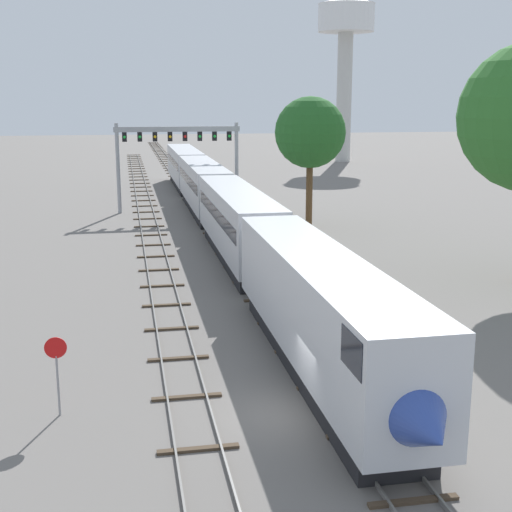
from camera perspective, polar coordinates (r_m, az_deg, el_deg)
name	(u,v)px	position (r m, az deg, el deg)	size (l,w,h in m)	color
ground_plane	(291,414)	(25.17, 2.91, -12.77)	(400.00, 400.00, 0.00)	slate
track_main	(189,192)	(83.10, -5.50, 5.23)	(2.60, 200.00, 0.16)	slate
track_near	(148,222)	(63.02, -8.79, 2.74)	(2.60, 160.00, 0.16)	slate
passenger_train	(217,201)	(57.86, -3.22, 4.53)	(3.04, 82.30, 4.80)	silver
signal_gantry	(178,146)	(68.53, -6.41, 8.92)	(12.10, 0.49, 8.59)	#999BA0
water_tower	(346,33)	(125.48, 7.35, 17.64)	(9.72, 9.72, 27.69)	beige
stop_sign	(57,365)	(25.26, -15.98, -8.56)	(0.76, 0.08, 2.88)	gray
trackside_tree_left	(310,133)	(59.54, 4.46, 10.00)	(5.97, 5.97, 11.07)	brown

